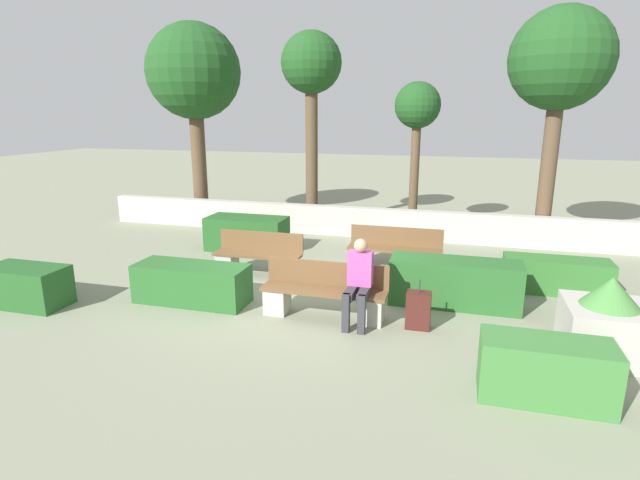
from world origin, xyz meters
The scene contains 18 objects.
ground_plane centered at (0.00, 0.00, 0.00)m, with size 60.00×60.00×0.00m, color gray.
perimeter_wall centered at (0.00, 4.53, 0.39)m, with size 14.41×0.30×0.78m.
bench_front centered at (0.66, -0.93, 0.35)m, with size 2.05×0.48×0.87m.
bench_left_side centered at (-1.17, 0.73, 0.34)m, with size 1.79×0.48×0.87m.
bench_right_side centered at (1.45, 1.87, 0.34)m, with size 1.95×0.49×0.87m.
person_seated_man centered at (1.26, -1.07, 0.75)m, with size 0.38×0.63×1.36m.
hedge_block_near_left centered at (4.49, 1.32, 0.32)m, with size 1.85×0.63×0.64m.
hedge_block_near_right centered at (-1.73, -0.93, 0.34)m, with size 1.98×0.73×0.68m.
hedge_block_mid_left centered at (2.69, 0.15, 0.40)m, with size 2.18×0.68×0.81m.
hedge_block_mid_right centered at (-4.39, -1.82, 0.34)m, with size 1.39×0.71×0.69m.
hedge_block_far_left centered at (3.75, -2.57, 0.36)m, with size 1.46×0.64×0.73m.
hedge_block_far_right centered at (-2.17, 2.47, 0.40)m, with size 1.90×0.86×0.80m.
planter_corner_left centered at (4.70, -1.19, 0.48)m, with size 1.08×1.08×1.12m.
suitcase centered at (2.18, -0.98, 0.29)m, with size 0.37×0.25×0.78m.
tree_leftmost centered at (-4.87, 5.22, 4.27)m, with size 2.69×2.69×5.70m.
tree_center_left centered at (-1.37, 5.27, 4.28)m, with size 1.64×1.64×5.34m.
tree_center_right centered at (1.47, 5.47, 3.23)m, with size 1.21×1.21×4.01m.
tree_rightmost centered at (4.72, 4.90, 4.32)m, with size 2.34×2.34×5.59m.
Camera 1 is at (2.64, -8.25, 3.26)m, focal length 28.00 mm.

